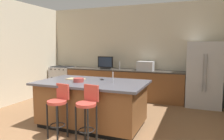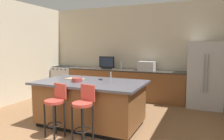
{
  "view_description": "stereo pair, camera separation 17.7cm",
  "coord_description": "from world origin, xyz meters",
  "px_view_note": "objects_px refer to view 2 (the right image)",
  "views": [
    {
      "loc": [
        2.04,
        -1.7,
        1.66
      ],
      "look_at": [
        0.04,
        3.34,
        1.04
      ],
      "focal_mm": 33.93,
      "sensor_mm": 36.0,
      "label": 1
    },
    {
      "loc": [
        2.2,
        -1.63,
        1.66
      ],
      "look_at": [
        0.04,
        3.34,
        1.04
      ],
      "focal_mm": 33.93,
      "sensor_mm": 36.0,
      "label": 2
    }
  ],
  "objects_px": {
    "microwave": "(147,66)",
    "bar_stool_left": "(56,106)",
    "refrigerator": "(205,75)",
    "tv_monitor": "(107,63)",
    "range_oven": "(65,79)",
    "cutting_board": "(75,79)",
    "bar_stool_right": "(84,109)",
    "kitchen_island": "(90,103)",
    "cell_phone": "(101,79)",
    "fruit_bowl": "(77,80)"
  },
  "relations": [
    {
      "from": "kitchen_island",
      "to": "bar_stool_left",
      "type": "height_order",
      "value": "bar_stool_left"
    },
    {
      "from": "microwave",
      "to": "cell_phone",
      "type": "height_order",
      "value": "microwave"
    },
    {
      "from": "microwave",
      "to": "fruit_bowl",
      "type": "relative_size",
      "value": 2.29
    },
    {
      "from": "kitchen_island",
      "to": "refrigerator",
      "type": "height_order",
      "value": "refrigerator"
    },
    {
      "from": "refrigerator",
      "to": "tv_monitor",
      "type": "xyz_separation_m",
      "value": [
        -2.92,
        0.01,
        0.22
      ]
    },
    {
      "from": "microwave",
      "to": "tv_monitor",
      "type": "height_order",
      "value": "tv_monitor"
    },
    {
      "from": "bar_stool_left",
      "to": "range_oven",
      "type": "bearing_deg",
      "value": 134.35
    },
    {
      "from": "range_oven",
      "to": "fruit_bowl",
      "type": "relative_size",
      "value": 4.45
    },
    {
      "from": "cell_phone",
      "to": "microwave",
      "type": "bearing_deg",
      "value": 43.75
    },
    {
      "from": "refrigerator",
      "to": "tv_monitor",
      "type": "bearing_deg",
      "value": 179.83
    },
    {
      "from": "tv_monitor",
      "to": "range_oven",
      "type": "bearing_deg",
      "value": 178.27
    },
    {
      "from": "bar_stool_right",
      "to": "cutting_board",
      "type": "xyz_separation_m",
      "value": [
        -0.77,
        0.91,
        0.33
      ]
    },
    {
      "from": "microwave",
      "to": "cutting_board",
      "type": "distance_m",
      "value": 2.53
    },
    {
      "from": "kitchen_island",
      "to": "cell_phone",
      "type": "distance_m",
      "value": 0.55
    },
    {
      "from": "bar_stool_right",
      "to": "cutting_board",
      "type": "distance_m",
      "value": 1.23
    },
    {
      "from": "tv_monitor",
      "to": "cell_phone",
      "type": "xyz_separation_m",
      "value": [
        0.82,
        -2.09,
        -0.17
      ]
    },
    {
      "from": "kitchen_island",
      "to": "bar_stool_right",
      "type": "xyz_separation_m",
      "value": [
        0.32,
        -0.8,
        0.13
      ]
    },
    {
      "from": "range_oven",
      "to": "microwave",
      "type": "bearing_deg",
      "value": 0.02
    },
    {
      "from": "kitchen_island",
      "to": "refrigerator",
      "type": "distance_m",
      "value": 3.25
    },
    {
      "from": "kitchen_island",
      "to": "tv_monitor",
      "type": "xyz_separation_m",
      "value": [
        -0.72,
        2.37,
        0.63
      ]
    },
    {
      "from": "range_oven",
      "to": "bar_stool_right",
      "type": "xyz_separation_m",
      "value": [
        2.72,
        -3.22,
        0.14
      ]
    },
    {
      "from": "range_oven",
      "to": "refrigerator",
      "type": "bearing_deg",
      "value": -0.74
    },
    {
      "from": "kitchen_island",
      "to": "range_oven",
      "type": "distance_m",
      "value": 3.41
    },
    {
      "from": "bar_stool_left",
      "to": "microwave",
      "type": "bearing_deg",
      "value": 85.85
    },
    {
      "from": "bar_stool_left",
      "to": "cutting_board",
      "type": "xyz_separation_m",
      "value": [
        -0.17,
        0.88,
        0.35
      ]
    },
    {
      "from": "refrigerator",
      "to": "cutting_board",
      "type": "height_order",
      "value": "refrigerator"
    },
    {
      "from": "microwave",
      "to": "range_oven",
      "type": "bearing_deg",
      "value": -179.98
    },
    {
      "from": "kitchen_island",
      "to": "range_oven",
      "type": "relative_size",
      "value": 2.37
    },
    {
      "from": "refrigerator",
      "to": "tv_monitor",
      "type": "relative_size",
      "value": 3.43
    },
    {
      "from": "kitchen_island",
      "to": "bar_stool_left",
      "type": "relative_size",
      "value": 2.28
    },
    {
      "from": "range_oven",
      "to": "bar_stool_right",
      "type": "height_order",
      "value": "bar_stool_right"
    },
    {
      "from": "tv_monitor",
      "to": "cutting_board",
      "type": "relative_size",
      "value": 1.36
    },
    {
      "from": "tv_monitor",
      "to": "fruit_bowl",
      "type": "bearing_deg",
      "value": -78.78
    },
    {
      "from": "range_oven",
      "to": "cutting_board",
      "type": "height_order",
      "value": "cutting_board"
    },
    {
      "from": "cell_phone",
      "to": "cutting_board",
      "type": "bearing_deg",
      "value": 164.16
    },
    {
      "from": "microwave",
      "to": "bar_stool_left",
      "type": "bearing_deg",
      "value": -104.93
    },
    {
      "from": "refrigerator",
      "to": "fruit_bowl",
      "type": "xyz_separation_m",
      "value": [
        -2.42,
        -2.52,
        0.08
      ]
    },
    {
      "from": "range_oven",
      "to": "cell_phone",
      "type": "xyz_separation_m",
      "value": [
        2.5,
        -2.14,
        0.47
      ]
    },
    {
      "from": "bar_stool_right",
      "to": "tv_monitor",
      "type": "bearing_deg",
      "value": 117.26
    },
    {
      "from": "kitchen_island",
      "to": "range_oven",
      "type": "xyz_separation_m",
      "value": [
        -2.4,
        2.43,
        -0.01
      ]
    },
    {
      "from": "refrigerator",
      "to": "tv_monitor",
      "type": "distance_m",
      "value": 2.93
    },
    {
      "from": "bar_stool_left",
      "to": "bar_stool_right",
      "type": "relative_size",
      "value": 0.97
    },
    {
      "from": "bar_stool_right",
      "to": "cell_phone",
      "type": "distance_m",
      "value": 1.15
    },
    {
      "from": "cell_phone",
      "to": "kitchen_island",
      "type": "bearing_deg",
      "value": -142.17
    },
    {
      "from": "refrigerator",
      "to": "range_oven",
      "type": "relative_size",
      "value": 1.89
    },
    {
      "from": "range_oven",
      "to": "tv_monitor",
      "type": "distance_m",
      "value": 1.8
    },
    {
      "from": "refrigerator",
      "to": "fruit_bowl",
      "type": "relative_size",
      "value": 8.41
    },
    {
      "from": "cell_phone",
      "to": "cutting_board",
      "type": "xyz_separation_m",
      "value": [
        -0.55,
        -0.18,
        0.01
      ]
    },
    {
      "from": "kitchen_island",
      "to": "microwave",
      "type": "xyz_separation_m",
      "value": [
        0.57,
        2.43,
        0.58
      ]
    },
    {
      "from": "bar_stool_left",
      "to": "kitchen_island",
      "type": "bearing_deg",
      "value": 80.49
    }
  ]
}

